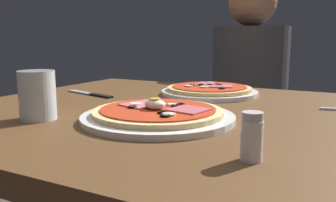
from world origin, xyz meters
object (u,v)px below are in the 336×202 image
pizza_across_left (209,91)px  water_glass_near (38,99)px  salt_shaker (252,137)px  diner_person (248,123)px  knife (93,94)px  pizza_foreground (158,115)px  dining_table (175,164)px

pizza_across_left → water_glass_near: bearing=-112.0°
salt_shaker → diner_person: 1.15m
pizza_across_left → salt_shaker: salt_shaker is taller
pizza_across_left → water_glass_near: size_ratio=2.80×
diner_person → knife: bearing=71.7°
salt_shaker → pizza_across_left: bearing=117.4°
pizza_across_left → diner_person: (-0.04, 0.58, -0.22)m
knife → diner_person: size_ratio=0.16×
diner_person → water_glass_near: bearing=82.3°
pizza_foreground → diner_person: size_ratio=0.26×
pizza_foreground → water_glass_near: bearing=-154.5°
pizza_foreground → salt_shaker: 0.27m
dining_table → pizza_across_left: pizza_across_left is taller
knife → dining_table: bearing=-14.1°
knife → pizza_foreground: bearing=-30.4°
pizza_foreground → salt_shaker: (0.23, -0.15, 0.02)m
pizza_across_left → water_glass_near: (-0.19, -0.46, 0.03)m
water_glass_near → diner_person: bearing=82.3°
pizza_foreground → pizza_across_left: 0.36m
pizza_across_left → knife: 0.34m
pizza_foreground → water_glass_near: water_glass_near is taller
dining_table → pizza_foreground: pizza_foreground is taller
dining_table → pizza_across_left: bearing=93.1°
dining_table → pizza_foreground: 0.18m
water_glass_near → pizza_foreground: bearing=25.5°
knife → salt_shaker: bearing=-31.5°
pizza_across_left → salt_shaker: bearing=-62.6°
diner_person → pizza_across_left: bearing=94.4°
water_glass_near → dining_table: bearing=47.6°
pizza_foreground → diner_person: 0.97m
dining_table → knife: knife is taller
pizza_foreground → salt_shaker: salt_shaker is taller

